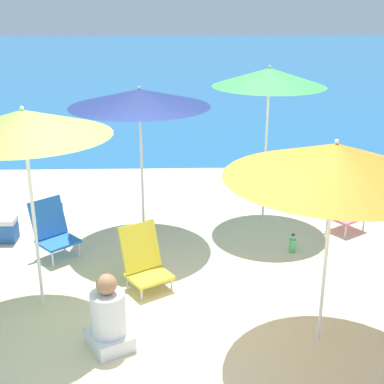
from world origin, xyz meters
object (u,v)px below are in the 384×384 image
object	(u,v)px
beach_umbrella_navy	(140,98)
cooler_box	(2,229)
water_bottle	(293,245)
beach_chair_pink	(341,207)
backpack_navy	(54,217)
beach_umbrella_lime	(23,123)
beach_chair_yellow	(144,260)
beach_umbrella_orange	(335,161)
beach_chair_blue	(53,229)
person_seated_near	(109,319)
beach_umbrella_green	(269,77)

from	to	relation	value
beach_umbrella_navy	cooler_box	xyz separation A→B (m)	(-1.97, -0.21, -1.80)
beach_umbrella_navy	water_bottle	distance (m)	2.85
beach_chair_pink	backpack_navy	world-z (taller)	beach_chair_pink
beach_umbrella_lime	beach_chair_yellow	size ratio (longest dim) A/B	3.01
beach_umbrella_orange	beach_umbrella_navy	bearing A→B (deg)	125.42
cooler_box	beach_chair_blue	bearing A→B (deg)	-29.99
beach_chair_blue	backpack_navy	bearing A→B (deg)	59.98
person_seated_near	beach_umbrella_green	bearing A→B (deg)	27.98
beach_chair_blue	person_seated_near	xyz separation A→B (m)	(0.97, -2.03, -0.06)
beach_chair_blue	beach_umbrella_orange	bearing A→B (deg)	-75.39
beach_umbrella_navy	water_bottle	xyz separation A→B (m)	(2.04, -0.69, -1.87)
beach_umbrella_orange	beach_umbrella_green	distance (m)	3.17
person_seated_near	backpack_navy	size ratio (longest dim) A/B	2.17
beach_chair_pink	beach_chair_blue	world-z (taller)	beach_chair_blue
beach_chair_pink	person_seated_near	size ratio (longest dim) A/B	0.85
beach_chair_pink	backpack_navy	distance (m)	4.26
beach_umbrella_navy	water_bottle	bearing A→B (deg)	-18.66
beach_umbrella_orange	beach_chair_yellow	bearing A→B (deg)	147.67
beach_umbrella_lime	beach_chair_blue	xyz separation A→B (m)	(-0.13, 1.25, -1.70)
beach_chair_blue	beach_chair_yellow	bearing A→B (deg)	-76.41
beach_umbrella_green	cooler_box	xyz separation A→B (m)	(-3.79, -0.70, -2.00)
backpack_navy	cooler_box	size ratio (longest dim) A/B	0.92
beach_chair_pink	water_bottle	world-z (taller)	beach_chair_pink
beach_umbrella_orange	beach_chair_blue	bearing A→B (deg)	146.94
beach_umbrella_navy	beach_umbrella_lime	bearing A→B (deg)	-117.81
beach_umbrella_lime	beach_chair_yellow	xyz separation A→B (m)	(1.11, 0.41, -1.73)
beach_umbrella_orange	beach_chair_yellow	size ratio (longest dim) A/B	2.78
backpack_navy	beach_umbrella_lime	bearing A→B (deg)	-81.29
beach_umbrella_green	backpack_navy	world-z (taller)	beach_umbrella_green
beach_chair_pink	beach_chair_blue	xyz separation A→B (m)	(-4.06, -0.77, 0.04)
beach_umbrella_orange	backpack_navy	bearing A→B (deg)	138.33
beach_umbrella_lime	beach_chair_yellow	bearing A→B (deg)	20.23
beach_umbrella_lime	beach_umbrella_green	xyz separation A→B (m)	(2.84, 2.43, 0.10)
beach_umbrella_lime	person_seated_near	world-z (taller)	beach_umbrella_lime
beach_chair_pink	beach_chair_blue	size ratio (longest dim) A/B	0.89
beach_umbrella_orange	beach_chair_pink	bearing A→B (deg)	69.75
beach_umbrella_lime	water_bottle	world-z (taller)	beach_umbrella_lime
beach_chair_yellow	cooler_box	size ratio (longest dim) A/B	1.87
beach_umbrella_navy	person_seated_near	size ratio (longest dim) A/B	2.69
beach_umbrella_lime	beach_umbrella_green	distance (m)	3.73
backpack_navy	beach_chair_yellow	bearing A→B (deg)	-50.45
person_seated_near	backpack_navy	world-z (taller)	person_seated_near
beach_umbrella_orange	beach_chair_blue	size ratio (longest dim) A/B	2.74
beach_umbrella_green	backpack_navy	bearing A→B (deg)	-175.16
beach_chair_pink	cooler_box	distance (m)	4.89
beach_chair_pink	person_seated_near	world-z (taller)	person_seated_near
beach_umbrella_navy	beach_umbrella_green	distance (m)	1.89
beach_umbrella_navy	person_seated_near	bearing A→B (deg)	-93.91
beach_umbrella_orange	beach_chair_blue	xyz separation A→B (m)	(-3.05, 1.98, -1.50)
beach_chair_pink	person_seated_near	bearing A→B (deg)	-171.69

